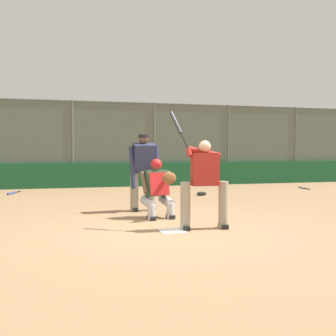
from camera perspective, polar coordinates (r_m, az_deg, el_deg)
ground_plane at (r=6.88m, az=0.61°, el=-9.16°), size 160.00×160.00×0.00m
home_plate_marker at (r=6.88m, az=0.61°, el=-9.11°), size 0.43×0.43×0.01m
backstop_fence at (r=15.17m, az=-7.79°, el=3.78°), size 21.88×0.08×3.25m
padding_wall at (r=15.09m, az=-7.72°, el=-0.97°), size 21.36×0.18×0.93m
bleachers_beyond at (r=17.86m, az=-4.32°, el=-0.32°), size 15.26×2.50×1.48m
batter_at_plate at (r=6.98m, az=5.25°, el=-1.90°), size 0.99×0.62×2.11m
catcher_behind_plate at (r=8.10m, az=-1.49°, el=-2.83°), size 0.69×0.80×1.22m
umpire_home at (r=9.01m, az=-3.57°, el=-0.24°), size 0.72×0.46×1.77m
spare_bat_near_backstop at (r=15.13m, az=18.96°, el=-2.71°), size 0.21×0.89×0.07m
spare_bat_by_padding at (r=13.51m, az=-21.63°, el=-3.38°), size 0.33×0.85×0.07m
fielding_glove_on_dirt at (r=12.21m, az=4.88°, el=-3.72°), size 0.31×0.24×0.11m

